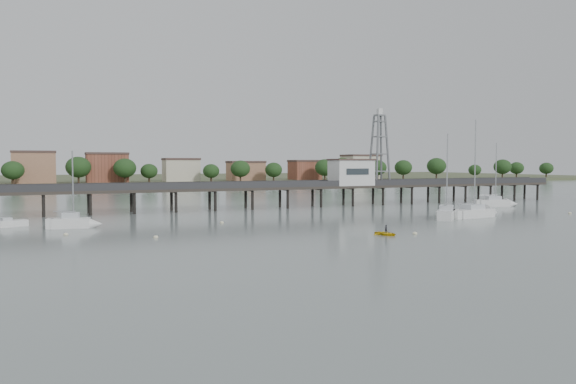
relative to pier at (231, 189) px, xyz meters
The scene contains 13 objects.
ground_plane 60.12m from the pier, 90.00° to the right, with size 500.00×500.00×0.00m, color slate.
pier is the anchor object (origin of this frame).
pier_building 25.16m from the pier, ahead, with size 8.40×5.40×5.30m.
lattice_tower 32.34m from the pier, ahead, with size 3.20×3.20×15.50m.
sailboat_c 38.29m from the pier, 46.33° to the right, with size 7.45×7.73×13.73m.
sailboat_d 42.98m from the pier, 41.41° to the right, with size 10.24×4.47×16.20m.
sailboat_b 33.55m from the pier, 144.21° to the right, with size 6.48×2.94×10.52m.
sailboat_e 52.43m from the pier, 14.83° to the right, with size 8.17×4.75×13.02m.
white_tender 38.18m from the pier, 157.43° to the right, with size 3.90×2.75×1.40m.
yellow_dinghy 42.36m from the pier, 81.87° to the right, with size 2.12×0.61×2.96m, color yellow.
dinghy_occupant 42.36m from the pier, 81.87° to the right, with size 0.36×0.98×0.24m, color black.
mooring_buoys 30.09m from the pier, 77.44° to the right, with size 78.98×22.64×0.39m.
far_shore 179.60m from the pier, 89.89° to the left, with size 500.00×170.00×10.40m.
Camera 1 is at (-30.57, -37.62, 8.54)m, focal length 35.00 mm.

